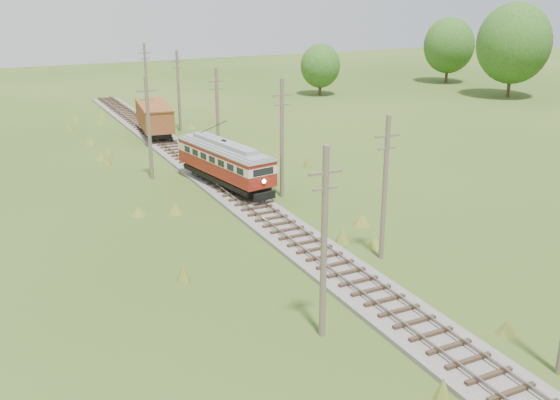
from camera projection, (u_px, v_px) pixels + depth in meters
railbed_main at (229, 189)px, 49.15m from camera, size 3.60×96.00×0.57m
streetcar at (224, 160)px, 49.07m from camera, size 4.34×11.19×5.05m
gondola at (154, 117)px, 66.44m from camera, size 4.17×9.45×3.03m
gravel_pile at (194, 140)px, 63.78m from camera, size 3.22×3.42×1.17m
utility_pole_r_2 at (385, 187)px, 35.60m from camera, size 1.60×0.30×8.60m
utility_pole_r_3 at (282, 138)px, 46.53m from camera, size 1.60×0.30×9.00m
utility_pole_r_4 at (217, 113)px, 57.58m from camera, size 1.60×0.30×8.40m
utility_pole_r_5 at (179, 90)px, 68.70m from camera, size 1.60×0.30×8.90m
utility_pole_r_6 at (146, 77)px, 79.69m from camera, size 1.60×0.30×8.70m
utility_pole_l_a at (324, 242)px, 27.29m from camera, size 1.60×0.30×9.00m
utility_pole_l_b at (149, 127)px, 51.00m from camera, size 1.60×0.30×8.60m
tree_right_4 at (514, 43)px, 89.77m from camera, size 10.50×10.50×13.53m
tree_right_5 at (449, 45)px, 104.70m from camera, size 8.40×8.40×10.82m
tree_mid_b at (320, 66)px, 92.68m from camera, size 5.88×5.88×7.57m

